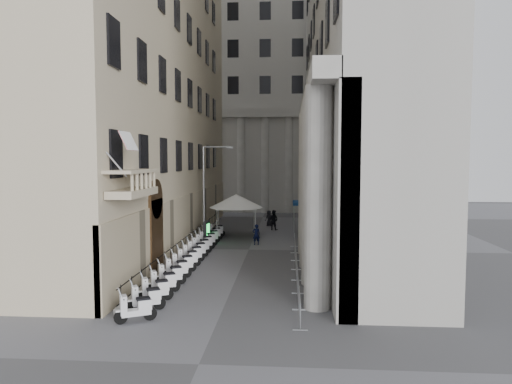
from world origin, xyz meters
TOP-DOWN VIEW (x-y plane):
  - ground at (0.00, 0.00)m, footprint 120.00×120.00m
  - left_building at (-7.50, 22.00)m, footprint 5.00×36.00m
  - right_building_far at (7.50, 32.00)m, footprint 5.00×20.00m
  - far_building at (0.00, 48.00)m, footprint 22.00×10.00m
  - iron_fence at (-4.30, 18.00)m, footprint 0.30×28.00m
  - blue_awning at (4.15, 26.00)m, footprint 1.60×3.00m
  - flag at (-4.00, 5.00)m, footprint 1.00×1.40m
  - scooter_0 at (-3.36, 3.69)m, footprint 1.50×1.13m
  - scooter_1 at (-3.36, 5.08)m, footprint 1.50×1.13m
  - scooter_2 at (-3.36, 6.47)m, footprint 1.50×1.13m
  - scooter_3 at (-3.36, 7.86)m, footprint 1.50×1.13m
  - scooter_4 at (-3.36, 9.25)m, footprint 1.50×1.13m
  - scooter_5 at (-3.36, 10.64)m, footprint 1.50×1.13m
  - scooter_6 at (-3.36, 12.03)m, footprint 1.50×1.13m
  - scooter_7 at (-3.36, 13.42)m, footprint 1.50×1.13m
  - scooter_8 at (-3.36, 14.81)m, footprint 1.50×1.13m
  - scooter_9 at (-3.36, 16.20)m, footprint 1.50×1.13m
  - scooter_10 at (-3.36, 17.59)m, footprint 1.50×1.13m
  - scooter_11 at (-3.36, 18.98)m, footprint 1.50×1.13m
  - scooter_12 at (-3.36, 20.37)m, footprint 1.50×1.13m
  - scooter_13 at (-3.36, 21.76)m, footprint 1.50×1.13m
  - scooter_14 at (-3.36, 23.15)m, footprint 1.50×1.13m
  - scooter_15 at (-3.36, 24.54)m, footprint 1.50×1.13m
  - barrier_0 at (3.42, 4.39)m, footprint 0.60×2.40m
  - barrier_1 at (3.42, 6.89)m, footprint 0.60×2.40m
  - barrier_2 at (3.42, 9.39)m, footprint 0.60×2.40m
  - barrier_3 at (3.42, 11.89)m, footprint 0.60×2.40m
  - barrier_4 at (3.42, 14.39)m, footprint 0.60×2.40m
  - barrier_5 at (3.42, 16.89)m, footprint 0.60×2.40m
  - barrier_6 at (3.42, 19.39)m, footprint 0.60×2.40m
  - security_tent at (-1.38, 24.62)m, footprint 4.60×4.60m
  - street_lamp at (-3.90, 23.59)m, footprint 2.56×0.22m
  - info_kiosk at (-3.50, 20.88)m, footprint 0.39×0.92m
  - pedestrian_a at (0.42, 21.19)m, footprint 0.68×0.54m
  - pedestrian_b at (1.55, 28.88)m, footprint 1.16×1.07m
  - pedestrian_c at (0.99, 31.62)m, footprint 0.91×0.83m

SIDE VIEW (x-z plane):
  - ground at x=0.00m, z-range 0.00..0.00m
  - iron_fence at x=-4.30m, z-range -0.70..0.70m
  - blue_awning at x=4.15m, z-range -1.50..1.50m
  - flag at x=-4.00m, z-range -4.10..4.10m
  - scooter_0 at x=-3.36m, z-range -0.75..0.75m
  - scooter_1 at x=-3.36m, z-range -0.75..0.75m
  - scooter_2 at x=-3.36m, z-range -0.75..0.75m
  - scooter_3 at x=-3.36m, z-range -0.75..0.75m
  - scooter_4 at x=-3.36m, z-range -0.75..0.75m
  - scooter_5 at x=-3.36m, z-range -0.75..0.75m
  - scooter_6 at x=-3.36m, z-range -0.75..0.75m
  - scooter_7 at x=-3.36m, z-range -0.75..0.75m
  - scooter_8 at x=-3.36m, z-range -0.75..0.75m
  - scooter_9 at x=-3.36m, z-range -0.75..0.75m
  - scooter_10 at x=-3.36m, z-range -0.75..0.75m
  - scooter_11 at x=-3.36m, z-range -0.75..0.75m
  - scooter_12 at x=-3.36m, z-range -0.75..0.75m
  - scooter_13 at x=-3.36m, z-range -0.75..0.75m
  - scooter_14 at x=-3.36m, z-range -0.75..0.75m
  - scooter_15 at x=-3.36m, z-range -0.75..0.75m
  - barrier_0 at x=3.42m, z-range -0.55..0.55m
  - barrier_1 at x=3.42m, z-range -0.55..0.55m
  - barrier_2 at x=3.42m, z-range -0.55..0.55m
  - barrier_3 at x=3.42m, z-range -0.55..0.55m
  - barrier_4 at x=3.42m, z-range -0.55..0.55m
  - barrier_5 at x=3.42m, z-range -0.55..0.55m
  - barrier_6 at x=3.42m, z-range -0.55..0.55m
  - pedestrian_c at x=0.99m, z-range 0.00..1.57m
  - pedestrian_a at x=0.42m, z-range 0.00..1.63m
  - pedestrian_b at x=1.55m, z-range 0.00..1.91m
  - info_kiosk at x=-3.50m, z-range 0.01..1.91m
  - security_tent at x=-1.38m, z-range 1.25..4.99m
  - street_lamp at x=-3.90m, z-range 0.73..8.58m
  - far_building at x=0.00m, z-range 0.00..30.00m
  - left_building at x=-7.50m, z-range 0.00..34.00m
  - right_building_far at x=7.50m, z-range 0.00..44.00m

